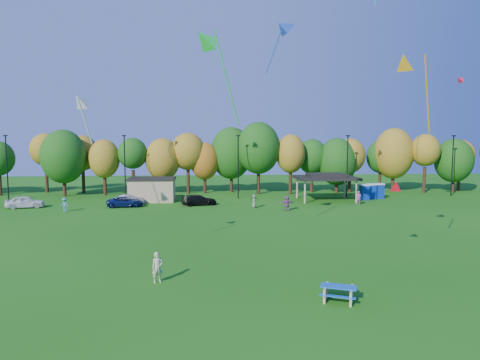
{
  "coord_description": "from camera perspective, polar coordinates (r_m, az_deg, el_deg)",
  "views": [
    {
      "loc": [
        -2.28,
        -21.02,
        8.55
      ],
      "look_at": [
        -0.27,
        6.0,
        5.94
      ],
      "focal_mm": 32.0,
      "sensor_mm": 36.0,
      "label": 1
    }
  ],
  "objects": [
    {
      "name": "kite_6",
      "position": [
        55.52,
        27.24,
        11.86
      ],
      "size": [
        1.32,
        1.15,
        1.14
      ],
      "color": "#EF1C42"
    },
    {
      "name": "ground",
      "position": [
        22.81,
        1.87,
        -16.52
      ],
      "size": [
        160.0,
        160.0,
        0.0
      ],
      "primitive_type": "plane",
      "color": "#19600F",
      "rests_on": "ground"
    },
    {
      "name": "pavilion",
      "position": [
        60.5,
        11.38,
        0.35
      ],
      "size": [
        8.2,
        6.2,
        3.77
      ],
      "color": "tan",
      "rests_on": "ground"
    },
    {
      "name": "kite_7",
      "position": [
        30.55,
        21.19,
        14.46
      ],
      "size": [
        2.69,
        2.86,
        5.46
      ],
      "color": "orange"
    },
    {
      "name": "picnic_table",
      "position": [
        23.97,
        13.01,
        -14.36
      ],
      "size": [
        2.28,
        2.1,
        0.8
      ],
      "rotation": [
        0.0,
        0.0,
        -0.39
      ],
      "color": "tan",
      "rests_on": "ground"
    },
    {
      "name": "far_person_0",
      "position": [
        51.26,
        6.27,
        -3.1
      ],
      "size": [
        1.68,
        0.54,
        1.81
      ],
      "primitive_type": "imported",
      "rotation": [
        0.0,
        0.0,
        3.14
      ],
      "color": "#9B4099",
      "rests_on": "ground"
    },
    {
      "name": "kite_8",
      "position": [
        29.91,
        -20.51,
        9.83
      ],
      "size": [
        1.68,
        2.17,
        3.5
      ],
      "color": "beige"
    },
    {
      "name": "kite_5",
      "position": [
        37.65,
        6.52,
        19.51
      ],
      "size": [
        2.94,
        1.72,
        4.64
      ],
      "color": "navy"
    },
    {
      "name": "far_person_1",
      "position": [
        57.96,
        15.55,
        -2.3
      ],
      "size": [
        0.73,
        0.58,
        1.76
      ],
      "primitive_type": "imported",
      "rotation": [
        0.0,
        0.0,
        6.01
      ],
      "color": "#B25492",
      "rests_on": "ground"
    },
    {
      "name": "kite_1",
      "position": [
        34.28,
        -4.64,
        18.11
      ],
      "size": [
        4.02,
        3.63,
        7.63
      ],
      "color": "green"
    },
    {
      "name": "tree_line",
      "position": [
        66.6,
        -3.17,
        3.23
      ],
      "size": [
        93.57,
        10.55,
        11.15
      ],
      "color": "black",
      "rests_on": "ground"
    },
    {
      "name": "car_a",
      "position": [
        59.39,
        -26.73,
        -2.62
      ],
      "size": [
        4.77,
        2.78,
        1.52
      ],
      "primitive_type": "imported",
      "rotation": [
        0.0,
        0.0,
        1.8
      ],
      "color": "white",
      "rests_on": "ground"
    },
    {
      "name": "far_person_3",
      "position": [
        54.32,
        -22.36,
        -3.08
      ],
      "size": [
        1.19,
        0.85,
        1.66
      ],
      "primitive_type": "imported",
      "rotation": [
        0.0,
        0.0,
        6.05
      ],
      "color": "teal",
      "rests_on": "ground"
    },
    {
      "name": "car_d",
      "position": [
        55.5,
        -5.47,
        -2.69
      ],
      "size": [
        4.89,
        2.94,
        1.33
      ],
      "primitive_type": "imported",
      "rotation": [
        0.0,
        0.0,
        1.82
      ],
      "color": "black",
      "rests_on": "ground"
    },
    {
      "name": "utility_building",
      "position": [
        59.92,
        -11.63,
        -1.23
      ],
      "size": [
        6.3,
        4.3,
        3.25
      ],
      "color": "tan",
      "rests_on": "ground"
    },
    {
      "name": "car_c",
      "position": [
        55.85,
        -15.05,
        -2.83
      ],
      "size": [
        4.75,
        2.59,
        1.26
      ],
      "primitive_type": "imported",
      "rotation": [
        0.0,
        0.0,
        1.68
      ],
      "color": "navy",
      "rests_on": "ground"
    },
    {
      "name": "far_person_4",
      "position": [
        54.41,
        -7.23,
        -2.73
      ],
      "size": [
        0.85,
        0.99,
        1.6
      ],
      "primitive_type": "imported",
      "rotation": [
        0.0,
        0.0,
        0.97
      ],
      "color": "#7F8954",
      "rests_on": "ground"
    },
    {
      "name": "kite_flyer",
      "position": [
        26.42,
        -10.95,
        -11.38
      ],
      "size": [
        0.8,
        0.68,
        1.85
      ],
      "primitive_type": "imported",
      "rotation": [
        0.0,
        0.0,
        0.42
      ],
      "color": "beige",
      "rests_on": "ground"
    },
    {
      "name": "far_person_5",
      "position": [
        53.06,
        1.89,
        -2.85
      ],
      "size": [
        0.62,
        0.88,
        1.69
      ],
      "primitive_type": "imported",
      "rotation": [
        0.0,
        0.0,
        1.68
      ],
      "color": "#637F57",
      "rests_on": "ground"
    },
    {
      "name": "lamp_posts",
      "position": [
        61.28,
        -0.24,
        2.09
      ],
      "size": [
        64.5,
        0.25,
        9.09
      ],
      "color": "black",
      "rests_on": "ground"
    },
    {
      "name": "kite_0",
      "position": [
        32.09,
        20.06,
        -0.67
      ],
      "size": [
        1.24,
        1.42,
        1.18
      ],
      "color": "red"
    },
    {
      "name": "porta_potties",
      "position": [
        63.75,
        17.17,
        -1.45
      ],
      "size": [
        3.75,
        2.31,
        2.18
      ],
      "color": "#0B2C95",
      "rests_on": "ground"
    },
    {
      "name": "car_b",
      "position": [
        57.7,
        -14.57,
        -2.55
      ],
      "size": [
        4.0,
        1.81,
        1.27
      ],
      "primitive_type": "imported",
      "rotation": [
        0.0,
        0.0,
        1.69
      ],
      "color": "gray",
      "rests_on": "ground"
    }
  ]
}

